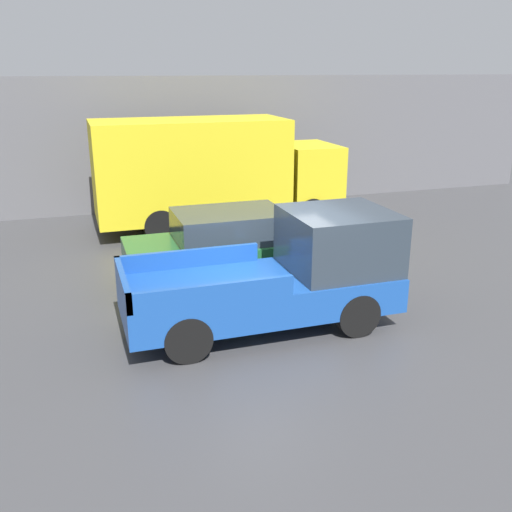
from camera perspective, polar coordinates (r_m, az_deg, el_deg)
name	(u,v)px	position (r m, az deg, el deg)	size (l,w,h in m)	color
ground_plane	(279,322)	(10.97, 2.28, -6.65)	(60.00, 60.00, 0.00)	#3D3D3F
building_wall	(177,144)	(19.72, -7.94, 11.04)	(28.00, 0.15, 4.38)	#56565B
pickup_truck	(287,274)	(10.59, 3.08, -1.84)	(5.01, 2.04, 2.11)	#194799
car	(226,246)	(12.86, -3.03, 1.00)	(4.39, 1.99, 1.61)	#1E592D
delivery_truck	(211,170)	(17.13, -4.52, 8.54)	(7.30, 2.42, 3.23)	gold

